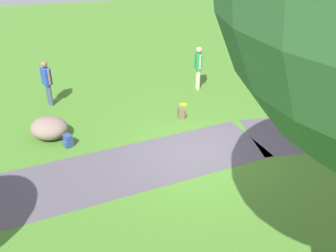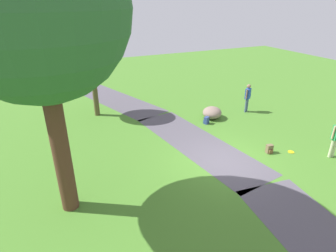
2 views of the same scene
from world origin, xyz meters
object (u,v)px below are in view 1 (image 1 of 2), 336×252
backpack_by_boulder (68,141)px  man_near_boulder (47,80)px  passerby_on_path (198,65)px  spare_backpack_on_lawn (181,113)px  woman_with_handbag (300,81)px  frisbee_on_grass (183,105)px  lawn_boulder (49,128)px  handbag_on_grass (298,96)px

backpack_by_boulder → man_near_boulder: bearing=-80.6°
passerby_on_path → spare_backpack_on_lawn: bearing=58.1°
woman_with_handbag → man_near_boulder: (9.03, -2.41, 0.08)m
woman_with_handbag → backpack_by_boulder: size_ratio=4.02×
man_near_boulder → passerby_on_path: passerby_on_path is taller
woman_with_handbag → frisbee_on_grass: size_ratio=5.86×
woman_with_handbag → backpack_by_boulder: woman_with_handbag is taller
passerby_on_path → backpack_by_boulder: bearing=30.3°
woman_with_handbag → man_near_boulder: size_ratio=0.93×
man_near_boulder → spare_backpack_on_lawn: (-4.48, 2.29, -0.82)m
lawn_boulder → woman_with_handbag: woman_with_handbag is taller
backpack_by_boulder → woman_with_handbag: bearing=-174.8°
lawn_boulder → backpack_by_boulder: 0.91m
backpack_by_boulder → lawn_boulder: bearing=-52.8°
backpack_by_boulder → spare_backpack_on_lawn: bearing=-167.3°
handbag_on_grass → backpack_by_boulder: bearing=7.3°
lawn_boulder → spare_backpack_on_lawn: bearing=-177.8°
man_near_boulder → spare_backpack_on_lawn: bearing=152.9°
man_near_boulder → passerby_on_path: (-5.87, 0.06, 0.03)m
woman_with_handbag → passerby_on_path: passerby_on_path is taller
handbag_on_grass → backpack_by_boulder: size_ratio=0.82×
woman_with_handbag → backpack_by_boulder: bearing=5.2°
passerby_on_path → woman_with_handbag: bearing=143.3°
handbag_on_grass → frisbee_on_grass: 4.51m
man_near_boulder → woman_with_handbag: bearing=165.0°
man_near_boulder → handbag_on_grass: 9.57m
passerby_on_path → backpack_by_boulder: size_ratio=4.46×
woman_with_handbag → passerby_on_path: 3.94m
frisbee_on_grass → woman_with_handbag: bearing=165.5°
woman_with_handbag → frisbee_on_grass: bearing=-14.5°
passerby_on_path → lawn_boulder: bearing=22.2°
man_near_boulder → handbag_on_grass: bearing=167.6°
man_near_boulder → spare_backpack_on_lawn: 5.10m
woman_with_handbag → handbag_on_grass: size_ratio=4.89×
woman_with_handbag → spare_backpack_on_lawn: (4.55, -0.12, -0.73)m
passerby_on_path → spare_backpack_on_lawn: size_ratio=4.46×
man_near_boulder → backpack_by_boulder: man_near_boulder is taller
woman_with_handbag → lawn_boulder: bearing=0.3°
spare_backpack_on_lawn → man_near_boulder: bearing=-27.1°
passerby_on_path → man_near_boulder: bearing=-0.5°
backpack_by_boulder → frisbee_on_grass: 4.71m
passerby_on_path → spare_backpack_on_lawn: (1.39, 2.23, -0.85)m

